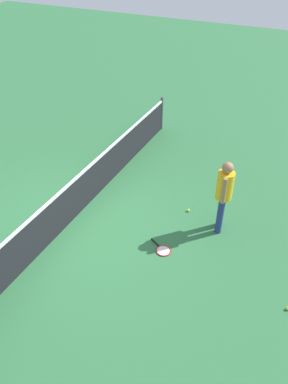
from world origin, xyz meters
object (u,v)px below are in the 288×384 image
(tennis_racket_near_player, at_px, (163,250))
(tennis_ball_by_net, at_px, (188,210))
(tennis_ball_near_player, at_px, (288,308))
(player_near_side, at_px, (224,192))

(tennis_racket_near_player, distance_m, tennis_ball_by_net, 1.41)
(tennis_ball_near_player, bearing_deg, tennis_ball_by_net, 54.68)
(tennis_ball_near_player, relative_size, tennis_ball_by_net, 1.00)
(player_near_side, distance_m, tennis_ball_by_net, 1.28)
(player_near_side, xyz_separation_m, tennis_racket_near_player, (-1.15, 0.83, -1.00))
(player_near_side, distance_m, tennis_ball_near_player, 2.48)
(tennis_racket_near_player, relative_size, tennis_ball_by_net, 8.96)
(tennis_racket_near_player, xyz_separation_m, tennis_ball_by_net, (1.41, -0.04, 0.02))
(player_near_side, height_order, tennis_ball_near_player, player_near_side)
(player_near_side, relative_size, tennis_racket_near_player, 2.87)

